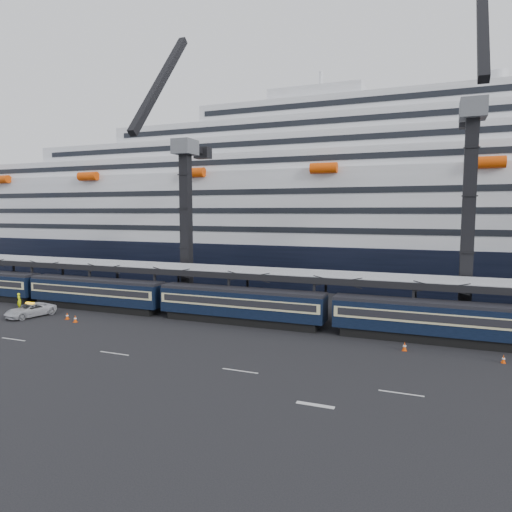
% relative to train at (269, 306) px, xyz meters
% --- Properties ---
extents(ground, '(260.00, 260.00, 0.00)m').
position_rel_train_xyz_m(ground, '(4.65, -10.00, -2.20)').
color(ground, black).
rests_on(ground, ground).
extents(lane_markings, '(111.00, 4.27, 0.02)m').
position_rel_train_xyz_m(lane_markings, '(12.80, -15.23, -2.19)').
color(lane_markings, beige).
rests_on(lane_markings, ground).
extents(train, '(133.05, 3.00, 4.05)m').
position_rel_train_xyz_m(train, '(0.00, 0.00, 0.00)').
color(train, black).
rests_on(train, ground).
extents(canopy, '(130.00, 6.25, 5.53)m').
position_rel_train_xyz_m(canopy, '(4.65, 4.00, 3.05)').
color(canopy, gray).
rests_on(canopy, ground).
extents(cruise_ship, '(214.09, 28.84, 34.00)m').
position_rel_train_xyz_m(cruise_ship, '(3.57, 35.99, 10.14)').
color(cruise_ship, black).
rests_on(cruise_ship, ground).
extents(crane_dark_near, '(4.50, 17.75, 35.08)m').
position_rel_train_xyz_m(crane_dark_near, '(-15.35, 8.59, 9.73)').
color(crane_dark_near, '#515459').
rests_on(crane_dark_near, ground).
extents(crane_dark_mid, '(4.50, 18.24, 39.64)m').
position_rel_train_xyz_m(crane_dark_mid, '(19.65, 7.59, 11.16)').
color(crane_dark_mid, '#515459').
rests_on(crane_dark_mid, ground).
extents(pickup_truck, '(3.88, 6.09, 1.57)m').
position_rel_train_xyz_m(pickup_truck, '(-27.74, -6.19, -1.42)').
color(pickup_truck, '#B4B5BC').
rests_on(pickup_truck, ground).
extents(worker, '(0.86, 0.70, 2.04)m').
position_rel_train_xyz_m(worker, '(-32.62, -3.44, -1.18)').
color(worker, '#EEFF0D').
rests_on(worker, ground).
extents(traffic_cone_b, '(0.41, 0.41, 0.82)m').
position_rel_train_xyz_m(traffic_cone_b, '(-22.69, -5.64, -1.80)').
color(traffic_cone_b, '#E24607').
rests_on(traffic_cone_b, ground).
extents(traffic_cone_c, '(0.42, 0.42, 0.83)m').
position_rel_train_xyz_m(traffic_cone_c, '(-20.80, -6.40, -1.79)').
color(traffic_cone_c, '#E24607').
rests_on(traffic_cone_c, ground).
extents(traffic_cone_d, '(0.42, 0.42, 0.83)m').
position_rel_train_xyz_m(traffic_cone_d, '(14.25, -3.86, -1.79)').
color(traffic_cone_d, '#E24607').
rests_on(traffic_cone_d, ground).
extents(traffic_cone_e, '(0.35, 0.35, 0.71)m').
position_rel_train_xyz_m(traffic_cone_e, '(22.01, -4.36, -1.85)').
color(traffic_cone_e, '#E24607').
rests_on(traffic_cone_e, ground).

